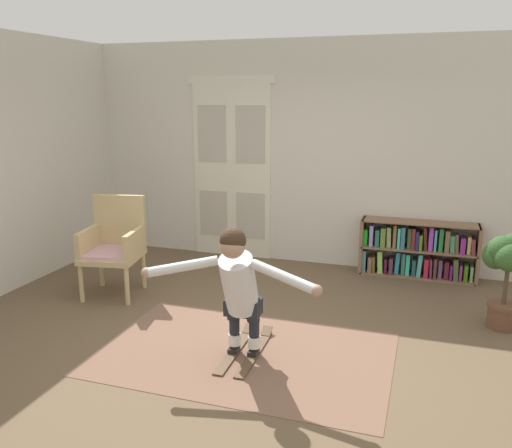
{
  "coord_description": "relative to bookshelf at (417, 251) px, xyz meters",
  "views": [
    {
      "loc": [
        1.54,
        -4.2,
        2.21
      ],
      "look_at": [
        0.06,
        0.3,
        1.05
      ],
      "focal_mm": 37.26,
      "sensor_mm": 36.0,
      "label": 1
    }
  ],
  "objects": [
    {
      "name": "ground_plane",
      "position": [
        -1.46,
        -2.39,
        -0.33
      ],
      "size": [
        7.2,
        7.2,
        0.0
      ],
      "primitive_type": "plane",
      "color": "brown"
    },
    {
      "name": "double_door",
      "position": [
        -2.49,
        0.15,
        0.9
      ],
      "size": [
        1.22,
        0.05,
        2.45
      ],
      "color": "beige",
      "rests_on": "ground"
    },
    {
      "name": "potted_plant",
      "position": [
        0.83,
        -1.26,
        0.3
      ],
      "size": [
        0.39,
        0.47,
        0.94
      ],
      "color": "brown",
      "rests_on": "ground"
    },
    {
      "name": "wicker_chair",
      "position": [
        -3.23,
        -1.64,
        0.25
      ],
      "size": [
        0.7,
        0.7,
        1.1
      ],
      "color": "tan",
      "rests_on": "ground"
    },
    {
      "name": "back_wall",
      "position": [
        -1.46,
        0.21,
        1.12
      ],
      "size": [
        6.0,
        0.1,
        2.9
      ],
      "primitive_type": "cube",
      "color": "beige",
      "rests_on": "ground"
    },
    {
      "name": "person_skier",
      "position": [
        -1.34,
        -2.74,
        0.38
      ],
      "size": [
        1.47,
        0.58,
        1.13
      ],
      "color": "white",
      "rests_on": "skis_pair"
    },
    {
      "name": "bookshelf",
      "position": [
        0.0,
        0.0,
        0.0
      ],
      "size": [
        1.41,
        0.3,
        0.7
      ],
      "color": "brown",
      "rests_on": "ground"
    },
    {
      "name": "rug",
      "position": [
        -1.35,
        -2.59,
        -0.33
      ],
      "size": [
        2.53,
        1.64,
        0.01
      ],
      "primitive_type": "cube",
      "color": "brown",
      "rests_on": "ground"
    },
    {
      "name": "skis_pair",
      "position": [
        -1.35,
        -2.56,
        -0.31
      ],
      "size": [
        0.29,
        0.9,
        0.07
      ],
      "color": "brown",
      "rests_on": "rug"
    }
  ]
}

